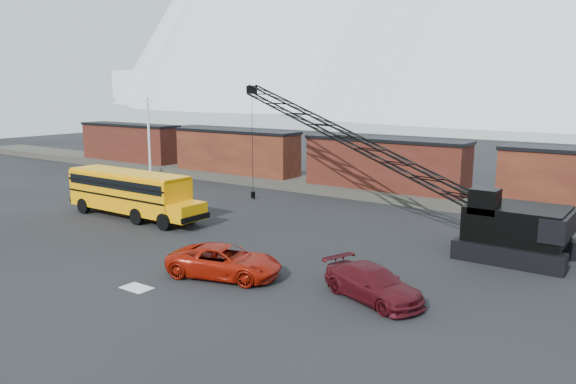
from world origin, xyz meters
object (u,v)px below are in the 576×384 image
(red_pickup, at_px, (225,261))
(maroon_suv, at_px, (373,284))
(school_bus, at_px, (132,192))
(crawler_crane, at_px, (354,141))

(red_pickup, bearing_deg, maroon_suv, -94.77)
(school_bus, xyz_separation_m, red_pickup, (13.54, -5.56, -1.04))
(crawler_crane, bearing_deg, school_bus, -148.95)
(maroon_suv, bearing_deg, red_pickup, 121.55)
(school_bus, xyz_separation_m, maroon_suv, (20.62, -4.12, -1.08))
(maroon_suv, bearing_deg, school_bus, 98.76)
(red_pickup, distance_m, maroon_suv, 7.23)
(red_pickup, bearing_deg, crawler_crane, -13.83)
(maroon_suv, relative_size, crawler_crane, 0.20)
(maroon_suv, xyz_separation_m, crawler_crane, (-7.66, 11.92, 4.70))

